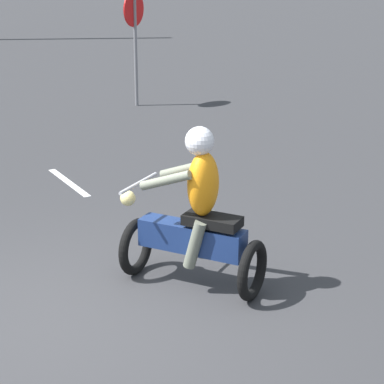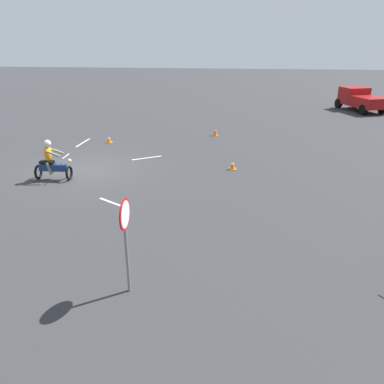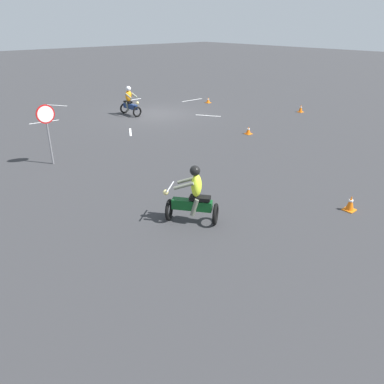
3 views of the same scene
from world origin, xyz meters
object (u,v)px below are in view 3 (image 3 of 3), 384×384
Objects in this scene: motorcycle_rider_foreground at (130,103)px; traffic_cone_mid_left at (350,203)px; motorcycle_rider_background at (193,198)px; traffic_cone_mid_center at (208,100)px; traffic_cone_near_right at (248,131)px; stop_sign at (47,123)px; traffic_cone_near_left at (301,109)px.

motorcycle_rider_foreground is 3.54× the size of traffic_cone_mid_left.
motorcycle_rider_background is 4.67m from traffic_cone_mid_left.
motorcycle_rider_foreground reaches higher than traffic_cone_mid_center.
stop_sign is at bearing -14.00° from traffic_cone_near_right.
traffic_cone_near_right is 1.03× the size of traffic_cone_mid_center.
traffic_cone_mid_center is at bearing 8.03° from motorcycle_rider_background.
traffic_cone_mid_center is at bearing 173.87° from motorcycle_rider_foreground.
traffic_cone_mid_center is at bearing -159.91° from stop_sign.
motorcycle_rider_foreground is 8.53m from stop_sign.
traffic_cone_near_right is at bearing 10.31° from traffic_cone_near_left.
traffic_cone_near_left is (-8.19, 6.19, -0.51)m from motorcycle_rider_foreground.
traffic_cone_mid_left is (7.78, 14.21, 0.05)m from traffic_cone_mid_center.
traffic_cone_near_left is 0.97× the size of traffic_cone_mid_left.
motorcycle_rider_background is 15.16m from traffic_cone_near_left.
motorcycle_rider_background is at bearing 98.48° from stop_sign.
traffic_cone_mid_center is 16.20m from traffic_cone_mid_left.
traffic_cone_near_left is 13.12m from traffic_cone_mid_left.
traffic_cone_near_right is at bearing 61.01° from traffic_cone_mid_center.
traffic_cone_near_left is at bearing -14.00° from motorcycle_rider_background.
traffic_cone_mid_center is (2.27, -5.77, -0.05)m from traffic_cone_near_left.
stop_sign is (1.05, -7.04, 0.91)m from motorcycle_rider_background.
traffic_cone_mid_center is (-11.68, -11.70, -0.55)m from motorcycle_rider_background.
motorcycle_rider_foreground reaches higher than traffic_cone_near_right.
traffic_cone_mid_left is (-4.95, 9.56, -1.41)m from stop_sign.
motorcycle_rider_background reaches higher than traffic_cone_near_right.
traffic_cone_near_left is at bearing -139.96° from traffic_cone_mid_left.
stop_sign is at bearing 20.09° from traffic_cone_mid_center.
motorcycle_rider_background reaches higher than traffic_cone_mid_left.
motorcycle_rider_foreground is at bearing -97.22° from traffic_cone_mid_left.
traffic_cone_mid_center is (-3.81, -6.88, -0.01)m from traffic_cone_near_right.
motorcycle_rider_foreground is 4.58× the size of traffic_cone_mid_center.
motorcycle_rider_background is 9.24m from traffic_cone_near_right.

